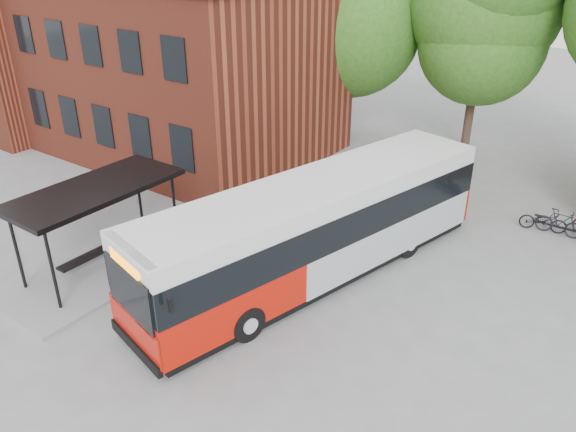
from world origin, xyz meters
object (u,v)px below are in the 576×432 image
Objects in this scene: bicycle_1 at (560,222)px; bicycle_0 at (543,220)px; city_bus at (318,230)px; bus_shelter at (101,228)px.

bicycle_0 is at bearing 89.79° from bicycle_1.
bicycle_0 is 0.55m from bicycle_1.
bicycle_1 is at bearing 66.13° from city_bus.
bus_shelter reaches higher than bicycle_1.
bus_shelter is 4.26× the size of bicycle_0.
bicycle_0 is 0.99× the size of bicycle_1.
city_bus reaches higher than bicycle_0.
bicycle_0 is (10.98, 11.05, -1.02)m from bus_shelter.
bus_shelter is 16.01m from bicycle_1.
bus_shelter is at bearing 132.46° from bicycle_1.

